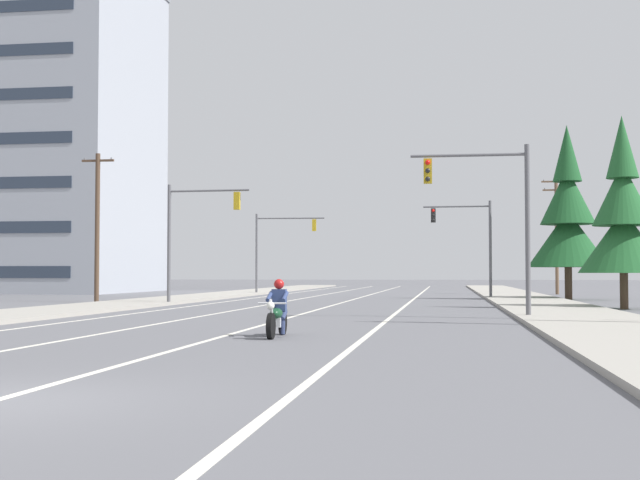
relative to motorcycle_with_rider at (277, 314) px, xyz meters
The scene contains 15 objects.
lane_stripe_center 33.86m from the motorcycle_with_rider, 92.37° to the left, with size 0.16×100.00×0.01m, color beige.
lane_stripe_left 34.18m from the motorcycle_with_rider, 98.13° to the left, with size 0.16×100.00×0.01m, color beige.
lane_stripe_right 33.91m from the motorcycle_with_rider, 86.24° to the left, with size 0.16×100.00×0.01m, color beige.
lane_stripe_far_left 34.79m from the motorcycle_with_rider, 103.48° to the left, with size 0.16×100.00×0.01m, color beige.
sidewalk_kerb_right 30.16m from the motorcycle_with_rider, 72.95° to the left, with size 4.40×110.00×0.14m, color #9E998E.
sidewalk_kerb_left 31.10m from the motorcycle_with_rider, 111.99° to the left, with size 4.40×110.00×0.14m, color #9E998E.
motorcycle_with_rider is the anchor object (origin of this frame).
traffic_signal_near_right 11.84m from the motorcycle_with_rider, 58.42° to the left, with size 4.22×0.37×6.20m.
traffic_signal_near_left 22.94m from the motorcycle_with_rider, 112.61° to the left, with size 4.37×0.37×6.20m.
traffic_signal_mid_right 33.88m from the motorcycle_with_rider, 80.09° to the left, with size 4.28×0.37×6.20m.
traffic_signal_mid_left 43.83m from the motorcycle_with_rider, 101.50° to the left, with size 5.35×0.57×6.20m.
utility_pole_left_near 28.48m from the motorcycle_with_rider, 122.35° to the left, with size 1.87×0.26×8.34m.
utility_pole_right_far 47.34m from the motorcycle_with_rider, 74.49° to the left, with size 2.19×0.26×9.04m.
conifer_tree_right_verge_near 22.30m from the motorcycle_with_rider, 56.68° to the left, with size 3.97×3.97×8.73m.
conifer_tree_right_verge_far 34.31m from the motorcycle_with_rider, 70.11° to the left, with size 4.86×4.86×10.69m.
Camera 1 is at (5.64, -9.85, 1.60)m, focal length 47.45 mm.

